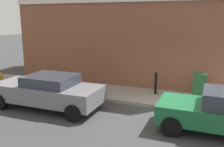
% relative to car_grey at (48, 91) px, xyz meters
% --- Properties ---
extents(ground, '(80.00, 80.00, 0.00)m').
position_rel_car_grey_xyz_m(ground, '(0.55, -4.78, -0.73)').
color(ground, '#38383A').
extents(sidewalk, '(2.31, 30.00, 0.15)m').
position_rel_car_grey_xyz_m(sidewalk, '(2.60, 1.22, -0.66)').
color(sidewalk, gray).
rests_on(sidewalk, ground).
extents(corner_building, '(6.31, 11.13, 7.68)m').
position_rel_car_grey_xyz_m(corner_building, '(6.85, -1.21, 3.11)').
color(corner_building, brown).
rests_on(corner_building, ground).
extents(car_grey, '(1.99, 4.50, 1.39)m').
position_rel_car_grey_xyz_m(car_grey, '(0.00, 0.00, 0.00)').
color(car_grey, slate).
rests_on(car_grey, ground).
extents(utility_cabinet, '(0.46, 0.61, 1.15)m').
position_rel_car_grey_xyz_m(utility_cabinet, '(2.87, -5.74, -0.05)').
color(utility_cabinet, '#1E4C28').
rests_on(utility_cabinet, sidewalk).
extents(bollard_near_cabinet, '(0.14, 0.14, 1.04)m').
position_rel_car_grey_xyz_m(bollard_near_cabinet, '(2.97, -3.82, -0.03)').
color(bollard_near_cabinet, black).
rests_on(bollard_near_cabinet, sidewalk).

